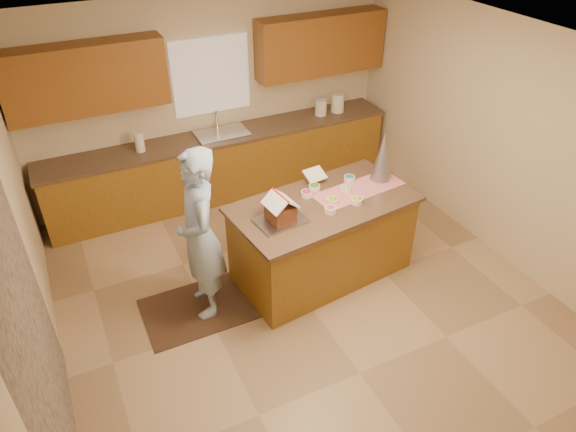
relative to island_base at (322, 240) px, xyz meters
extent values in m
plane|color=tan|center=(-0.38, -0.30, -0.47)|extent=(5.50, 5.50, 0.00)
plane|color=silver|center=(-0.38, -0.30, 2.23)|extent=(5.50, 5.50, 0.00)
plane|color=beige|center=(-0.38, 2.45, 0.88)|extent=(5.50, 5.50, 0.00)
plane|color=beige|center=(-0.38, -3.05, 0.88)|extent=(5.50, 5.50, 0.00)
plane|color=beige|center=(-2.88, -0.30, 0.88)|extent=(5.50, 5.50, 0.00)
plane|color=beige|center=(2.12, -0.30, 0.88)|extent=(5.50, 5.50, 0.00)
plane|color=gray|center=(-2.86, -1.10, 0.78)|extent=(0.00, 2.50, 2.50)
cube|color=white|center=(-0.38, 2.42, 1.18)|extent=(1.05, 0.03, 1.00)
cube|color=olive|center=(-0.38, 2.15, -0.03)|extent=(4.80, 0.60, 0.88)
cube|color=brown|center=(-0.38, 2.15, 0.43)|extent=(4.85, 0.63, 0.04)
cube|color=#93571F|center=(-1.93, 2.27, 1.43)|extent=(1.85, 0.35, 0.80)
cube|color=#93571F|center=(1.17, 2.27, 1.43)|extent=(1.85, 0.35, 0.80)
cube|color=silver|center=(-0.38, 2.15, 0.42)|extent=(0.70, 0.45, 0.12)
cylinder|color=silver|center=(-0.38, 2.33, 0.59)|extent=(0.03, 0.03, 0.28)
cube|color=olive|center=(0.00, 0.00, 0.00)|extent=(2.00, 1.17, 0.93)
cube|color=brown|center=(0.00, 0.00, 0.49)|extent=(2.10, 1.26, 0.04)
cube|color=red|center=(0.47, 0.06, 0.51)|extent=(1.10, 0.50, 0.01)
cube|color=silver|center=(-0.57, -0.12, 0.52)|extent=(0.53, 0.41, 0.03)
cube|color=white|center=(0.11, 0.42, 0.60)|extent=(0.25, 0.21, 0.10)
cone|color=silver|center=(0.81, 0.15, 0.80)|extent=(0.26, 0.26, 0.58)
cube|color=black|center=(-1.42, 0.04, -0.46)|extent=(1.27, 0.83, 0.01)
imported|color=#97B4D7|center=(-1.37, 0.04, 0.48)|extent=(0.52, 0.73, 1.87)
cylinder|color=white|center=(1.14, 2.15, 0.57)|extent=(0.17, 0.17, 0.23)
cylinder|color=white|center=(1.42, 2.15, 0.59)|extent=(0.19, 0.19, 0.27)
cylinder|color=white|center=(1.44, 2.15, 0.56)|extent=(0.15, 0.15, 0.21)
cylinder|color=white|center=(-1.47, 2.15, 0.58)|extent=(0.12, 0.12, 0.25)
cube|color=brown|center=(-0.57, -0.12, 0.62)|extent=(0.26, 0.28, 0.17)
cube|color=white|center=(-0.64, -0.13, 0.76)|extent=(0.19, 0.31, 0.13)
cube|color=white|center=(-0.50, -0.11, 0.76)|extent=(0.19, 0.31, 0.13)
cylinder|color=red|center=(-0.57, -0.12, 0.82)|extent=(0.06, 0.30, 0.02)
cylinder|color=#51A025|center=(0.03, 0.27, 0.54)|extent=(0.13, 0.13, 0.06)
cylinder|color=teal|center=(0.48, 0.27, 0.54)|extent=(0.13, 0.13, 0.06)
cylinder|color=#E86E7E|center=(-0.03, -0.19, 0.54)|extent=(0.13, 0.13, 0.06)
cylinder|color=silver|center=(0.33, 0.10, 0.54)|extent=(0.13, 0.13, 0.06)
cylinder|color=yellow|center=(0.30, -0.17, 0.54)|extent=(0.13, 0.13, 0.06)
cylinder|color=#E72872|center=(-0.11, 0.19, 0.54)|extent=(0.13, 0.13, 0.06)
cylinder|color=#B8DC22|center=(0.07, -0.06, 0.54)|extent=(0.13, 0.13, 0.06)
camera|label=1|loc=(-2.39, -4.04, 3.53)|focal=32.60mm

